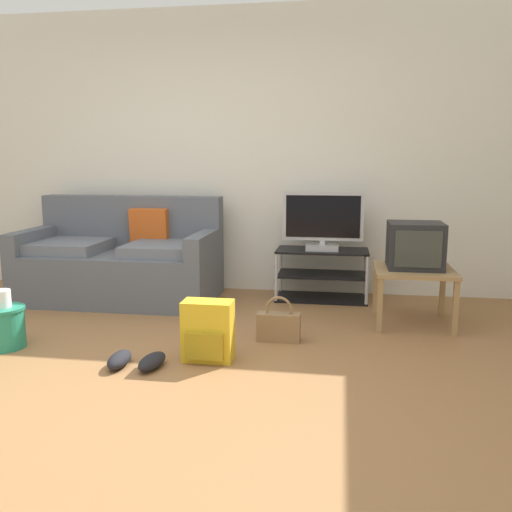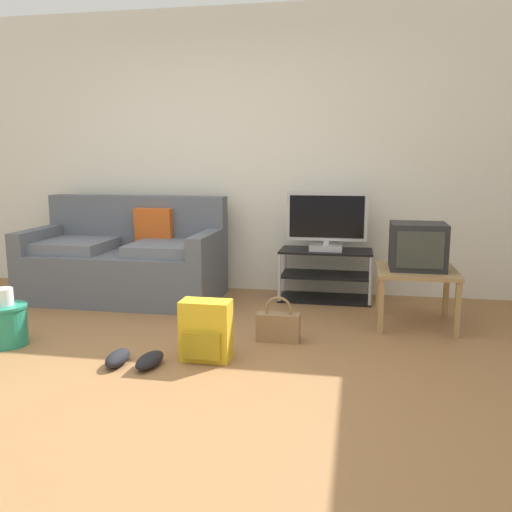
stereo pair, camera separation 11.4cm
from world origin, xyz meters
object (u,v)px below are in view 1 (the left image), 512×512
at_px(tv_stand, 322,274).
at_px(sneakers_pair, 136,360).
at_px(handbag, 279,325).
at_px(flat_tv, 323,222).
at_px(crt_tv, 415,245).
at_px(backpack, 208,331).
at_px(side_table, 414,276).
at_px(cleaning_bucket, 3,324).
at_px(couch, 122,262).

height_order(tv_stand, sneakers_pair, tv_stand).
bearing_deg(handbag, flat_tv, 78.17).
xyz_separation_m(tv_stand, crt_tv, (0.74, -0.64, 0.39)).
height_order(tv_stand, backpack, tv_stand).
bearing_deg(tv_stand, side_table, -41.69).
height_order(crt_tv, cleaning_bucket, crt_tv).
distance_m(couch, handbag, 1.88).
xyz_separation_m(couch, cleaning_bucket, (-0.27, -1.43, -0.18)).
distance_m(side_table, sneakers_pair, 2.22).
distance_m(tv_stand, cleaning_bucket, 2.70).
relative_size(tv_stand, sneakers_pair, 2.33).
height_order(tv_stand, cleaning_bucket, tv_stand).
bearing_deg(couch, sneakers_pair, -65.08).
bearing_deg(backpack, cleaning_bucket, 175.07).
height_order(backpack, cleaning_bucket, cleaning_bucket).
distance_m(side_table, backpack, 1.75).
relative_size(backpack, cleaning_bucket, 0.96).
xyz_separation_m(couch, crt_tv, (2.58, -0.39, 0.28)).
xyz_separation_m(couch, backpack, (1.18, -1.44, -0.16)).
bearing_deg(cleaning_bucket, couch, 79.22).
xyz_separation_m(flat_tv, backpack, (-0.66, -1.67, -0.54)).
bearing_deg(tv_stand, flat_tv, -90.00).
xyz_separation_m(couch, sneakers_pair, (0.76, -1.64, -0.30)).
distance_m(flat_tv, backpack, 1.88).
bearing_deg(couch, flat_tv, 7.25).
relative_size(crt_tv, sneakers_pair, 1.16).
bearing_deg(flat_tv, cleaning_bucket, -141.78).
bearing_deg(side_table, handbag, -149.46).
xyz_separation_m(backpack, sneakers_pair, (-0.42, -0.20, -0.15)).
distance_m(tv_stand, handbag, 1.28).
relative_size(tv_stand, side_table, 1.39).
distance_m(handbag, cleaning_bucket, 1.91).
distance_m(flat_tv, crt_tv, 0.97).
height_order(tv_stand, flat_tv, flat_tv).
distance_m(flat_tv, side_table, 1.03).
relative_size(side_table, cleaning_bucket, 1.48).
bearing_deg(flat_tv, backpack, -111.62).
xyz_separation_m(crt_tv, handbag, (-1.00, -0.60, -0.51)).
height_order(tv_stand, crt_tv, crt_tv).
height_order(side_table, cleaning_bucket, side_table).
relative_size(couch, handbag, 5.37).
bearing_deg(handbag, backpack, -132.18).
height_order(couch, tv_stand, couch).
distance_m(backpack, sneakers_pair, 0.48).
xyz_separation_m(couch, side_table, (2.58, -0.40, 0.04)).
bearing_deg(cleaning_bucket, crt_tv, 20.10).
bearing_deg(sneakers_pair, tv_stand, 60.30).
bearing_deg(crt_tv, backpack, -143.11).
height_order(backpack, sneakers_pair, backpack).
relative_size(tv_stand, crt_tv, 2.01).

